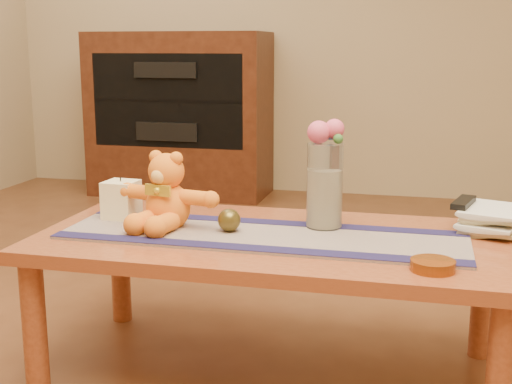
% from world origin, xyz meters
% --- Properties ---
extents(floor, '(5.50, 5.50, 0.00)m').
position_xyz_m(floor, '(0.00, 0.00, 0.00)').
color(floor, '#532D17').
rests_on(floor, ground).
extents(coffee_table_top, '(1.40, 0.70, 0.04)m').
position_xyz_m(coffee_table_top, '(0.00, 0.00, 0.43)').
color(coffee_table_top, brown).
rests_on(coffee_table_top, floor).
extents(table_leg_fl, '(0.07, 0.07, 0.41)m').
position_xyz_m(table_leg_fl, '(-0.64, -0.29, 0.21)').
color(table_leg_fl, brown).
rests_on(table_leg_fl, floor).
extents(table_leg_fr, '(0.07, 0.07, 0.41)m').
position_xyz_m(table_leg_fr, '(0.64, -0.29, 0.21)').
color(table_leg_fr, brown).
rests_on(table_leg_fr, floor).
extents(table_leg_bl, '(0.07, 0.07, 0.41)m').
position_xyz_m(table_leg_bl, '(-0.64, 0.29, 0.21)').
color(table_leg_bl, brown).
rests_on(table_leg_bl, floor).
extents(table_leg_br, '(0.07, 0.07, 0.41)m').
position_xyz_m(table_leg_br, '(0.64, 0.29, 0.21)').
color(table_leg_br, brown).
rests_on(table_leg_br, floor).
extents(persian_runner, '(1.20, 0.35, 0.01)m').
position_xyz_m(persian_runner, '(-0.02, -0.03, 0.45)').
color(persian_runner, '#1C204F').
rests_on(persian_runner, coffee_table_top).
extents(runner_border_near, '(1.20, 0.06, 0.00)m').
position_xyz_m(runner_border_near, '(-0.03, -0.17, 0.46)').
color(runner_border_near, '#1A1643').
rests_on(runner_border_near, persian_runner).
extents(runner_border_far, '(1.20, 0.06, 0.00)m').
position_xyz_m(runner_border_far, '(-0.02, 0.12, 0.46)').
color(runner_border_far, '#1A1643').
rests_on(runner_border_far, persian_runner).
extents(teddy_bear, '(0.37, 0.33, 0.22)m').
position_xyz_m(teddy_bear, '(-0.33, 0.00, 0.57)').
color(teddy_bear, orange).
rests_on(teddy_bear, persian_runner).
extents(pillar_candle, '(0.11, 0.11, 0.12)m').
position_xyz_m(pillar_candle, '(-0.52, 0.06, 0.52)').
color(pillar_candle, '#FFEDBB').
rests_on(pillar_candle, persian_runner).
extents(candle_wick, '(0.00, 0.00, 0.01)m').
position_xyz_m(candle_wick, '(-0.52, 0.06, 0.58)').
color(candle_wick, black).
rests_on(candle_wick, pillar_candle).
extents(glass_vase, '(0.11, 0.11, 0.26)m').
position_xyz_m(glass_vase, '(0.14, 0.10, 0.59)').
color(glass_vase, silver).
rests_on(glass_vase, persian_runner).
extents(potpourri_fill, '(0.09, 0.09, 0.18)m').
position_xyz_m(potpourri_fill, '(0.14, 0.10, 0.55)').
color(potpourri_fill, beige).
rests_on(potpourri_fill, glass_vase).
extents(rose_left, '(0.07, 0.07, 0.07)m').
position_xyz_m(rose_left, '(0.12, 0.09, 0.75)').
color(rose_left, '#DA4D76').
rests_on(rose_left, glass_vase).
extents(rose_right, '(0.06, 0.06, 0.06)m').
position_xyz_m(rose_right, '(0.17, 0.11, 0.76)').
color(rose_right, '#DA4D76').
rests_on(rose_right, glass_vase).
extents(blue_flower_back, '(0.04, 0.04, 0.04)m').
position_xyz_m(blue_flower_back, '(0.15, 0.14, 0.75)').
color(blue_flower_back, '#445694').
rests_on(blue_flower_back, glass_vase).
extents(blue_flower_side, '(0.04, 0.04, 0.04)m').
position_xyz_m(blue_flower_side, '(0.11, 0.12, 0.74)').
color(blue_flower_side, '#445694').
rests_on(blue_flower_side, glass_vase).
extents(leaf_sprig, '(0.03, 0.03, 0.03)m').
position_xyz_m(leaf_sprig, '(0.18, 0.08, 0.74)').
color(leaf_sprig, '#33662D').
rests_on(leaf_sprig, glass_vase).
extents(bronze_ball, '(0.07, 0.07, 0.07)m').
position_xyz_m(bronze_ball, '(-0.13, -0.02, 0.49)').
color(bronze_ball, '#4E411A').
rests_on(bronze_ball, persian_runner).
extents(book_bottom, '(0.21, 0.25, 0.02)m').
position_xyz_m(book_bottom, '(0.56, 0.22, 0.46)').
color(book_bottom, beige).
rests_on(book_bottom, coffee_table_top).
extents(book_lower, '(0.23, 0.27, 0.02)m').
position_xyz_m(book_lower, '(0.56, 0.21, 0.48)').
color(book_lower, beige).
rests_on(book_lower, book_bottom).
extents(book_upper, '(0.20, 0.25, 0.02)m').
position_xyz_m(book_upper, '(0.55, 0.22, 0.50)').
color(book_upper, beige).
rests_on(book_upper, book_lower).
extents(book_top, '(0.22, 0.26, 0.02)m').
position_xyz_m(book_top, '(0.56, 0.22, 0.52)').
color(book_top, beige).
rests_on(book_top, book_upper).
extents(tv_remote, '(0.08, 0.17, 0.02)m').
position_xyz_m(tv_remote, '(0.56, 0.21, 0.54)').
color(tv_remote, black).
rests_on(tv_remote, book_top).
extents(amber_dish, '(0.13, 0.13, 0.03)m').
position_xyz_m(amber_dish, '(0.47, -0.23, 0.46)').
color(amber_dish, '#BF5914').
rests_on(amber_dish, coffee_table_top).
extents(media_cabinet, '(1.20, 0.50, 1.10)m').
position_xyz_m(media_cabinet, '(-1.20, 2.48, 0.55)').
color(media_cabinet, black).
rests_on(media_cabinet, floor).
extents(cabinet_cavity, '(1.02, 0.03, 0.61)m').
position_xyz_m(cabinet_cavity, '(-1.20, 2.25, 0.66)').
color(cabinet_cavity, black).
rests_on(cabinet_cavity, media_cabinet).
extents(cabinet_shelf, '(1.02, 0.20, 0.02)m').
position_xyz_m(cabinet_shelf, '(-1.20, 2.33, 0.66)').
color(cabinet_shelf, black).
rests_on(cabinet_shelf, media_cabinet).
extents(stereo_upper, '(0.42, 0.28, 0.10)m').
position_xyz_m(stereo_upper, '(-1.20, 2.35, 0.86)').
color(stereo_upper, black).
rests_on(stereo_upper, media_cabinet).
extents(stereo_lower, '(0.42, 0.28, 0.12)m').
position_xyz_m(stereo_lower, '(-1.20, 2.35, 0.46)').
color(stereo_lower, black).
rests_on(stereo_lower, media_cabinet).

